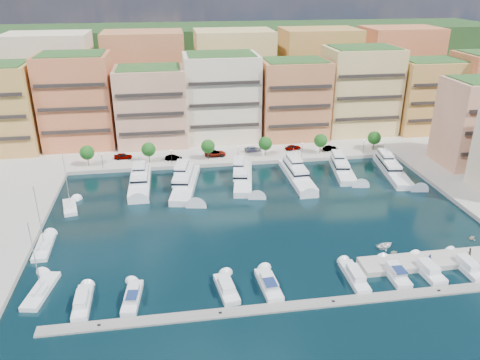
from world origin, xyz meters
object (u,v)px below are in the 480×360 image
Objects in this scene: lamppost_1 at (171,154)px; cruiser_7 at (395,273)px; tree_0 at (87,153)px; tender_0 at (385,245)px; yacht_2 at (185,181)px; tree_5 at (374,138)px; cruiser_9 at (466,266)px; tree_1 at (149,149)px; cruiser_8 at (427,270)px; lamppost_4 at (364,144)px; car_4 at (293,147)px; lamppost_3 at (302,148)px; cruiser_4 at (269,285)px; car_1 at (173,158)px; car_3 at (253,149)px; cruiser_1 at (132,298)px; yacht_1 at (140,181)px; tree_3 at (265,143)px; cruiser_0 at (83,303)px; sailboat_0 at (41,292)px; lamppost_0 at (102,158)px; person_0 at (430,258)px; cruiser_6 at (355,277)px; sailboat_1 at (44,248)px; tender_3 at (472,238)px; sailboat_2 at (70,208)px; person_1 at (469,252)px; cruiser_3 at (227,289)px; yacht_4 at (296,174)px; car_5 at (330,148)px; car_2 at (215,153)px; yacht_5 at (342,168)px; lamppost_2 at (238,151)px; yacht_6 at (391,168)px; tree_4 at (321,141)px.

cruiser_7 is (36.89, -55.81, -3.26)m from lamppost_1.
tender_0 is at bearing -38.65° from tree_0.
tree_5 is at bearing 14.80° from yacht_2.
tree_0 is 92.83m from cruiser_9.
tree_1 reaches higher than cruiser_8.
lamppost_4 is 0.91× the size of car_4.
lamppost_3 is 0.47× the size of cruiser_4.
car_3 is at bearing -67.35° from car_1.
cruiser_1 is (-1.45, -58.11, -4.17)m from tree_1.
tree_0 is 78.71m from tender_0.
tree_3 is at bearing 20.35° from yacht_1.
car_3 is (31.37, 16.89, 0.63)m from yacht_1.
lamppost_1 is 24.31m from car_3.
cruiser_1 is at bearing 148.55° from car_3.
yacht_2 is (25.00, -14.53, -3.53)m from tree_0.
sailboat_0 is at bearing 149.51° from cruiser_0.
tree_1 is 1.35× the size of lamppost_0.
lamppost_3 is at bearing -26.95° from person_0.
yacht_2 is at bearing -159.66° from lamppost_3.
sailboat_1 reaches higher than cruiser_6.
tender_3 is (14.50, 9.05, -0.12)m from cruiser_8.
lamppost_3 is at bearing 20.34° from yacht_2.
sailboat_0 is at bearing -106.86° from tree_1.
cruiser_4 is (-11.27, -58.12, -4.17)m from tree_3.
person_0 is (66.33, -2.77, 1.53)m from sailboat_0.
cruiser_9 is at bearing -37.93° from yacht_1.
sailboat_2 is 7.68× the size of person_1.
yacht_4 is at bearing 61.76° from cruiser_3.
cruiser_8 is at bearing -47.52° from yacht_2.
tender_0 is 51.12m from car_5.
tree_1 is at bearing 97.53° from car_2.
lamppost_1 reaches higher than cruiser_8.
tree_5 reaches higher than yacht_5.
lamppost_4 is 0.47× the size of cruiser_4.
lamppost_2 is at bearing -5.47° from tree_1.
car_4 is at bearing 45.13° from sailboat_0.
tree_0 is 55.25m from yacht_4.
lamppost_4 is 52.51m from yacht_2.
car_5 is (67.93, 55.47, 1.40)m from sailboat_0.
lamppost_4 is at bearing 103.17° from yacht_6.
cruiser_6 is at bearing 153.48° from car_5.
lamppost_3 reaches higher than car_5.
sailboat_2 is at bearing 91.25° from sailboat_0.
cruiser_3 is at bearing -76.76° from tree_1.
lamppost_2 reaches higher than cruiser_4.
yacht_2 is at bearing 127.59° from car_3.
tree_0 is 64.00m from tree_4.
cruiser_4 is at bearing -0.04° from cruiser_0.
cruiser_4 is at bearing 148.49° from car_4.
sailboat_2 is (-0.67, 30.55, 0.01)m from sailboat_0.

